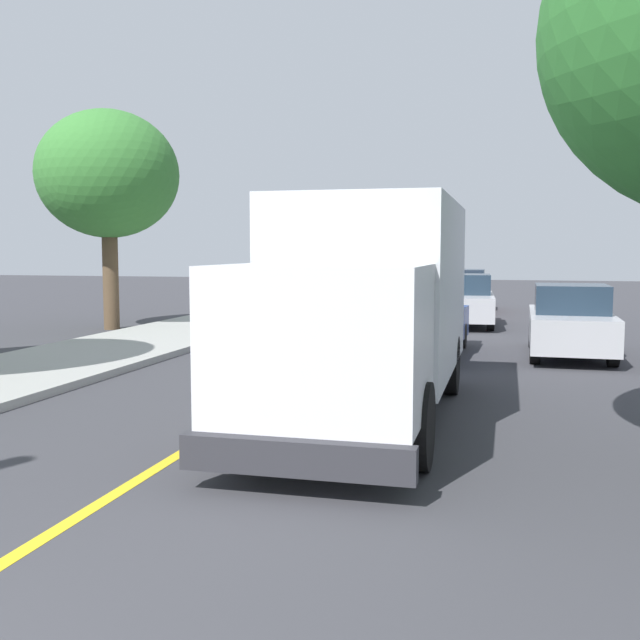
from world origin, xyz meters
name	(u,v)px	position (x,y,z in m)	size (l,w,h in m)	color
centre_line_yellow	(281,392)	(0.00, 10.00, 0.00)	(0.16, 56.00, 0.01)	gold
box_truck	(368,297)	(1.81, 8.55, 1.77)	(2.41, 7.18, 3.20)	silver
parked_car_near	(422,321)	(1.83, 15.26, 0.79)	(1.97, 4.47, 1.67)	#2D4793
parked_car_mid	(465,301)	(2.43, 22.24, 0.79)	(2.02, 4.48, 1.67)	#B7B7BC
parked_car_far	(464,291)	(2.04, 28.20, 0.79)	(1.85, 4.42, 1.67)	maroon
parked_van_across	(570,322)	(5.20, 15.75, 0.79)	(1.87, 4.43, 1.67)	#B7B7BC
street_tree_down_block	(108,175)	(-8.12, 18.40, 4.73)	(4.29, 4.29, 6.69)	brown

